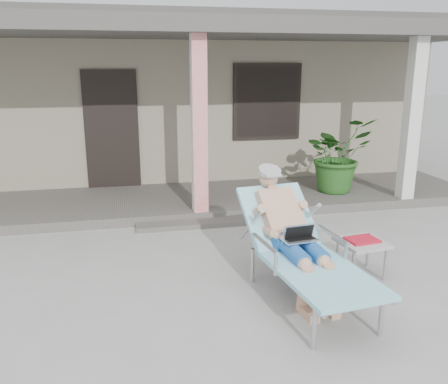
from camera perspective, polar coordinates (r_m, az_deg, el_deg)
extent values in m
plane|color=#9E9E99|center=(5.43, 0.90, -10.35)|extent=(60.00, 60.00, 0.00)
cube|color=gray|center=(11.36, -6.58, 10.78)|extent=(10.00, 5.00, 3.00)
cube|color=#474442|center=(11.36, -6.84, 19.10)|extent=(10.40, 5.40, 0.30)
cube|color=black|center=(8.82, -13.34, 7.30)|extent=(0.95, 0.06, 2.10)
cube|color=black|center=(9.18, 5.19, 10.76)|extent=(1.20, 0.06, 1.30)
cube|color=black|center=(9.18, 5.20, 10.75)|extent=(1.32, 0.05, 1.42)
cube|color=#605B56|center=(8.17, -3.82, -0.99)|extent=(10.00, 2.00, 0.15)
cube|color=red|center=(7.07, -3.00, 7.93)|extent=(0.22, 0.22, 2.61)
cube|color=silver|center=(8.37, 21.64, 8.01)|extent=(0.22, 0.22, 2.61)
cube|color=#474442|center=(7.87, -4.20, 19.03)|extent=(10.00, 2.30, 0.24)
cube|color=#605B56|center=(7.10, -2.46, -3.79)|extent=(2.00, 0.30, 0.07)
cylinder|color=#B7B7BC|center=(4.19, 10.83, -15.87)|extent=(0.05, 0.05, 0.39)
cylinder|color=#B7B7BC|center=(4.52, 18.41, -13.94)|extent=(0.05, 0.05, 0.39)
cylinder|color=#B7B7BC|center=(5.28, 3.46, -8.80)|extent=(0.05, 0.05, 0.39)
cylinder|color=#B7B7BC|center=(5.55, 9.89, -7.79)|extent=(0.05, 0.05, 0.39)
cube|color=#B7B7BC|center=(4.62, 11.55, -9.85)|extent=(0.81, 1.36, 0.03)
cube|color=#9BE7F0|center=(4.61, 11.57, -9.55)|extent=(0.92, 1.42, 0.04)
cube|color=#B7B7BC|center=(5.30, 6.58, -3.43)|extent=(0.73, 0.69, 0.52)
cube|color=#9BE7F0|center=(5.29, 6.59, -3.05)|extent=(0.84, 0.78, 0.59)
cylinder|color=#A3A3A5|center=(5.43, 5.37, 2.59)|extent=(0.29, 0.29, 0.14)
cube|color=silver|center=(4.91, 8.98, -5.57)|extent=(0.38, 0.29, 0.25)
cube|color=#A8A8A3|center=(5.59, 16.26, -5.87)|extent=(0.55, 0.55, 0.04)
cylinder|color=#B7B7BC|center=(5.42, 15.23, -8.81)|extent=(0.04, 0.04, 0.37)
cylinder|color=#B7B7BC|center=(5.60, 18.82, -8.30)|extent=(0.04, 0.04, 0.37)
cylinder|color=#B7B7BC|center=(5.74, 13.46, -7.31)|extent=(0.04, 0.04, 0.37)
cylinder|color=#B7B7BC|center=(5.91, 16.91, -6.89)|extent=(0.04, 0.04, 0.37)
cube|color=red|center=(5.58, 16.29, -5.54)|extent=(0.37, 0.30, 0.03)
cube|color=black|center=(5.68, 15.68, -5.16)|extent=(0.34, 0.06, 0.03)
imported|color=#26591E|center=(8.57, 13.49, 4.40)|extent=(1.39, 1.28, 1.31)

